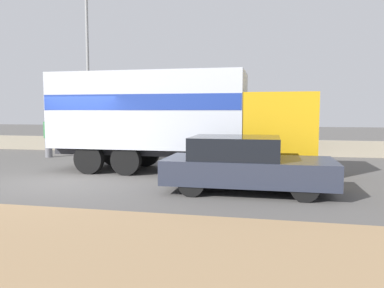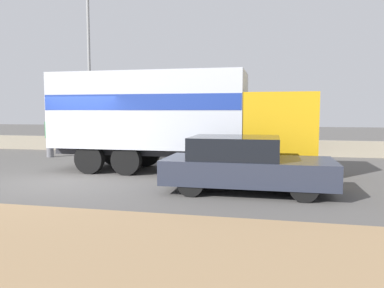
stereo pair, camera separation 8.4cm
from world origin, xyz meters
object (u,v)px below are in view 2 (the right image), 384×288
object	(u,v)px
street_lamp	(89,55)
box_truck	(173,115)
car_hatchback	(244,164)
pedestrian	(50,136)

from	to	relation	value
street_lamp	box_truck	bearing A→B (deg)	-40.41
car_hatchback	pedestrian	bearing A→B (deg)	149.23
pedestrian	box_truck	bearing A→B (deg)	-22.76
box_truck	pedestrian	world-z (taller)	box_truck
street_lamp	pedestrian	world-z (taller)	street_lamp
box_truck	pedestrian	xyz separation A→B (m)	(-6.37, 2.67, -0.97)
street_lamp	box_truck	distance (m)	7.60
street_lamp	pedestrian	size ratio (longest dim) A/B	4.57
box_truck	car_hatchback	world-z (taller)	box_truck
street_lamp	box_truck	world-z (taller)	street_lamp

